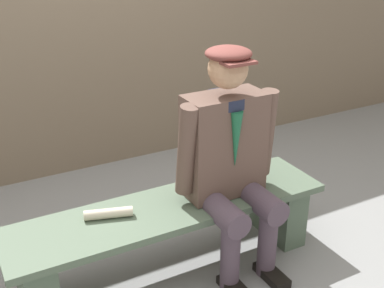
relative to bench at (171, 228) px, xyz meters
name	(u,v)px	position (x,y,z in m)	size (l,w,h in m)	color
ground_plane	(172,268)	(0.00, 0.00, -0.29)	(30.00, 30.00, 0.00)	gray
bench	(171,228)	(0.00, 0.00, 0.00)	(1.86, 0.46, 0.44)	#4E5F4C
seated_man	(230,155)	(-0.34, 0.06, 0.41)	(0.62, 0.60, 1.30)	brown
rolled_magazine	(108,213)	(0.35, -0.05, 0.18)	(0.06, 0.06, 0.26)	beige
stadium_wall	(76,47)	(0.00, -1.67, 0.71)	(12.00, 0.24, 2.00)	#71614E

